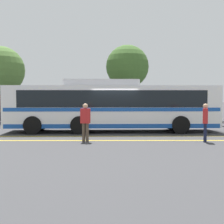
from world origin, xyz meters
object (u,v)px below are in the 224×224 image
object	(u,v)px
parked_car_1	(27,114)
parked_car_3	(173,114)
pedestrian_1	(85,120)
tree_0	(0,70)
tree_1	(127,67)
pedestrian_0	(205,120)
parked_car_2	(102,114)
transit_bus	(112,105)

from	to	relation	value
parked_car_1	parked_car_3	xyz separation A→B (m)	(11.30, 0.35, -0.06)
pedestrian_1	tree_0	world-z (taller)	tree_0
pedestrian_1	tree_1	world-z (taller)	tree_1
tree_1	pedestrian_0	bearing A→B (deg)	-78.80
pedestrian_0	pedestrian_1	xyz separation A→B (m)	(-5.42, 0.09, 0.00)
tree_1	parked_car_3	bearing A→B (deg)	-47.87
parked_car_3	tree_1	size ratio (longest dim) A/B	0.73
pedestrian_1	tree_1	distance (m)	14.63
parked_car_1	pedestrian_0	xyz separation A→B (m)	(10.69, -9.90, 0.24)
parked_car_2	pedestrian_1	bearing A→B (deg)	-179.54
pedestrian_1	parked_car_1	bearing A→B (deg)	-49.83
pedestrian_0	tree_1	distance (m)	14.74
parked_car_1	parked_car_3	world-z (taller)	parked_car_1
pedestrian_0	tree_0	size ratio (longest dim) A/B	0.27
transit_bus	pedestrian_0	world-z (taller)	transit_bus
transit_bus	tree_0	size ratio (longest dim) A/B	1.91
parked_car_1	tree_0	world-z (taller)	tree_0
pedestrian_0	tree_0	distance (m)	19.99
parked_car_1	tree_0	bearing A→B (deg)	-136.89
parked_car_3	tree_0	world-z (taller)	tree_0
parked_car_1	parked_car_2	distance (m)	5.76
transit_bus	tree_1	xyz separation A→B (m)	(1.44, 9.70, 3.23)
transit_bus	tree_0	distance (m)	14.00
pedestrian_1	tree_0	bearing A→B (deg)	-45.91
parked_car_3	pedestrian_0	size ratio (longest dim) A/B	2.80
parked_car_3	pedestrian_0	distance (m)	10.27
parked_car_2	tree_1	distance (m)	6.07
parked_car_3	pedestrian_0	bearing A→B (deg)	-3.08
parked_car_1	pedestrian_1	size ratio (longest dim) A/B	2.36
transit_bus	tree_0	xyz separation A→B (m)	(-9.84, 9.53, 2.87)
parked_car_1	pedestrian_1	distance (m)	11.14
parked_car_3	tree_1	distance (m)	6.47
tree_0	tree_1	size ratio (longest dim) A/B	0.98
parked_car_2	parked_car_3	bearing A→B (deg)	-83.64
parked_car_3	tree_0	size ratio (longest dim) A/B	0.74
pedestrian_1	tree_1	xyz separation A→B (m)	(2.66, 13.89, 3.77)
parked_car_3	pedestrian_1	xyz separation A→B (m)	(-6.03, -10.16, 0.30)
pedestrian_0	parked_car_2	bearing A→B (deg)	44.37
transit_bus	parked_car_1	bearing A→B (deg)	-132.36
parked_car_2	pedestrian_1	world-z (taller)	pedestrian_1
tree_1	transit_bus	bearing A→B (deg)	-98.47
parked_car_3	tree_0	bearing A→B (deg)	-103.35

